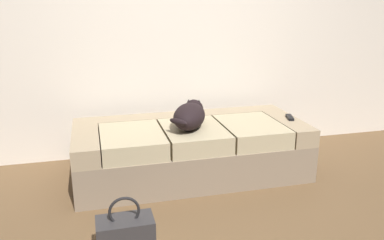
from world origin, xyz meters
name	(u,v)px	position (x,y,z in m)	size (l,w,h in m)	color
ground_plane	(231,239)	(0.00, 0.00, 0.00)	(10.00, 10.00, 0.00)	brown
back_wall	(173,2)	(0.00, 1.64, 1.40)	(6.40, 0.10, 2.80)	silver
couch	(190,150)	(0.00, 1.00, 0.22)	(1.87, 0.84, 0.44)	#86735D
dog_dark	(190,115)	(-0.02, 0.93, 0.54)	(0.40, 0.55, 0.20)	black
tv_remote	(290,117)	(0.86, 0.94, 0.45)	(0.04, 0.15, 0.02)	black
handbag	(126,237)	(-0.64, -0.01, 0.13)	(0.32, 0.18, 0.38)	#2F2D2E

